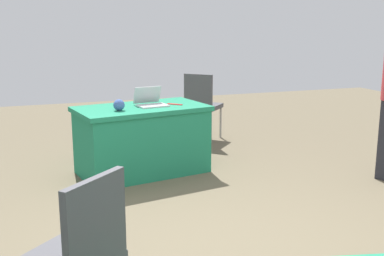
# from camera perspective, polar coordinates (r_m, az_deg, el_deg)

# --- Properties ---
(ground_plane) EXTENTS (14.40, 14.40, 0.00)m
(ground_plane) POSITION_cam_1_polar(r_m,az_deg,el_deg) (3.60, 0.56, -14.93)
(ground_plane) COLOR brown
(table_foreground) EXTENTS (1.53, 1.01, 0.75)m
(table_foreground) POSITION_cam_1_polar(r_m,az_deg,el_deg) (5.36, -5.97, -1.39)
(table_foreground) COLOR #1E7A56
(table_foreground) RESTS_ON ground
(chair_near_front) EXTENTS (0.62, 0.62, 0.96)m
(chair_near_front) POSITION_cam_1_polar(r_m,az_deg,el_deg) (6.78, 1.17, 3.11)
(chair_near_front) COLOR #9E9993
(chair_near_front) RESTS_ON ground
(chair_tucked_right) EXTENTS (0.62, 0.62, 0.96)m
(chair_tucked_right) POSITION_cam_1_polar(r_m,az_deg,el_deg) (2.48, -13.57, -14.33)
(chair_tucked_right) COLOR #9E9993
(chair_tucked_right) RESTS_ON ground
(laptop_silver) EXTENTS (0.36, 0.34, 0.21)m
(laptop_silver) POSITION_cam_1_polar(r_m,az_deg,el_deg) (5.31, -4.91, 3.08)
(laptop_silver) COLOR silver
(laptop_silver) RESTS_ON table_foreground
(yarn_ball) EXTENTS (0.12, 0.12, 0.12)m
(yarn_ball) POSITION_cam_1_polar(r_m,az_deg,el_deg) (5.05, -8.70, 2.73)
(yarn_ball) COLOR #3F5999
(yarn_ball) RESTS_ON table_foreground
(scissors_red) EXTENTS (0.15, 0.15, 0.01)m
(scissors_red) POSITION_cam_1_polar(r_m,az_deg,el_deg) (5.38, -2.08, 2.85)
(scissors_red) COLOR red
(scissors_red) RESTS_ON table_foreground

